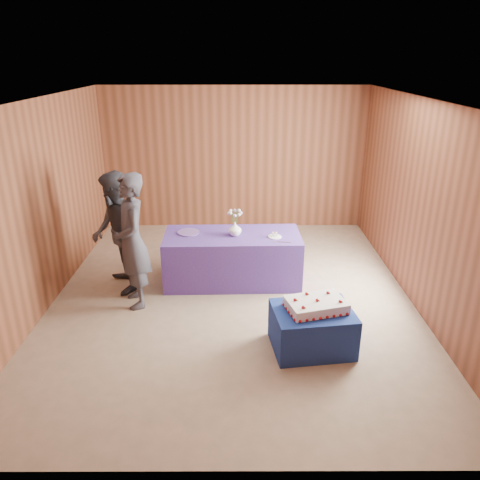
{
  "coord_description": "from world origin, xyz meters",
  "views": [
    {
      "loc": [
        0.09,
        -5.89,
        3.21
      ],
      "look_at": [
        0.11,
        0.1,
        0.83
      ],
      "focal_mm": 35.0,
      "sensor_mm": 36.0,
      "label": 1
    }
  ],
  "objects_px": {
    "sheet_cake": "(316,305)",
    "vase": "(235,229)",
    "guest_left": "(132,242)",
    "cake_table": "(312,329)",
    "guest_right": "(117,233)",
    "serving_table": "(232,258)"
  },
  "relations": [
    {
      "from": "serving_table",
      "to": "sheet_cake",
      "type": "xyz_separation_m",
      "value": [
        0.97,
        -1.73,
        0.18
      ]
    },
    {
      "from": "serving_table",
      "to": "guest_right",
      "type": "bearing_deg",
      "value": -172.06
    },
    {
      "from": "sheet_cake",
      "to": "vase",
      "type": "xyz_separation_m",
      "value": [
        -0.94,
        1.71,
        0.29
      ]
    },
    {
      "from": "guest_right",
      "to": "cake_table",
      "type": "bearing_deg",
      "value": 38.32
    },
    {
      "from": "cake_table",
      "to": "guest_left",
      "type": "bearing_deg",
      "value": 146.84
    },
    {
      "from": "guest_right",
      "to": "guest_left",
      "type": "bearing_deg",
      "value": 14.67
    },
    {
      "from": "guest_left",
      "to": "cake_table",
      "type": "bearing_deg",
      "value": 43.6
    },
    {
      "from": "cake_table",
      "to": "serving_table",
      "type": "relative_size",
      "value": 0.45
    },
    {
      "from": "cake_table",
      "to": "guest_left",
      "type": "xyz_separation_m",
      "value": [
        -2.25,
        1.07,
        0.67
      ]
    },
    {
      "from": "serving_table",
      "to": "vase",
      "type": "distance_m",
      "value": 0.48
    },
    {
      "from": "cake_table",
      "to": "guest_right",
      "type": "bearing_deg",
      "value": 142.07
    },
    {
      "from": "guest_right",
      "to": "sheet_cake",
      "type": "bearing_deg",
      "value": 38.92
    },
    {
      "from": "cake_table",
      "to": "sheet_cake",
      "type": "bearing_deg",
      "value": 24.45
    },
    {
      "from": "cake_table",
      "to": "sheet_cake",
      "type": "distance_m",
      "value": 0.31
    },
    {
      "from": "cake_table",
      "to": "serving_table",
      "type": "xyz_separation_m",
      "value": [
        -0.94,
        1.75,
        0.12
      ]
    },
    {
      "from": "cake_table",
      "to": "sheet_cake",
      "type": "height_order",
      "value": "sheet_cake"
    },
    {
      "from": "serving_table",
      "to": "cake_table",
      "type": "bearing_deg",
      "value": -63.18
    },
    {
      "from": "vase",
      "to": "guest_left",
      "type": "height_order",
      "value": "guest_left"
    },
    {
      "from": "sheet_cake",
      "to": "guest_left",
      "type": "distance_m",
      "value": 2.54
    },
    {
      "from": "cake_table",
      "to": "vase",
      "type": "xyz_separation_m",
      "value": [
        -0.91,
        1.73,
        0.6
      ]
    },
    {
      "from": "cake_table",
      "to": "guest_left",
      "type": "distance_m",
      "value": 2.58
    },
    {
      "from": "vase",
      "to": "guest_left",
      "type": "bearing_deg",
      "value": -153.86
    }
  ]
}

